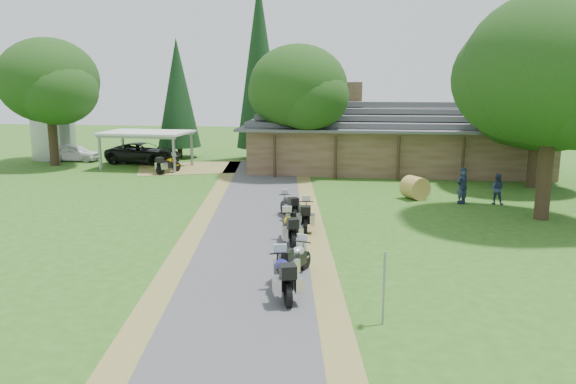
# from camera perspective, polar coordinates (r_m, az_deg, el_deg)

# --- Properties ---
(ground) EXTENTS (120.00, 120.00, 0.00)m
(ground) POSITION_cam_1_polar(r_m,az_deg,el_deg) (18.17, -4.51, -9.09)
(ground) COLOR #2C5417
(ground) RESTS_ON ground
(driveway) EXTENTS (51.95, 51.95, 0.00)m
(driveway) POSITION_cam_1_polar(r_m,az_deg,el_deg) (21.98, -3.64, -5.43)
(driveway) COLOR #404143
(driveway) RESTS_ON ground
(lodge) EXTENTS (21.40, 9.40, 4.90)m
(lodge) POSITION_cam_1_polar(r_m,az_deg,el_deg) (40.91, 10.82, 5.66)
(lodge) COLOR brown
(lodge) RESTS_ON ground
(silo) EXTENTS (3.72, 3.72, 7.04)m
(silo) POSITION_cam_1_polar(r_m,az_deg,el_deg) (49.55, -22.85, 7.17)
(silo) COLOR gray
(silo) RESTS_ON ground
(carport) EXTENTS (6.40, 4.47, 2.67)m
(carport) POSITION_cam_1_polar(r_m,az_deg,el_deg) (42.27, -14.12, 4.18)
(carport) COLOR silver
(carport) RESTS_ON ground
(car_white_sedan) EXTENTS (2.32, 5.16, 1.69)m
(car_white_sedan) POSITION_cam_1_polar(r_m,az_deg,el_deg) (47.66, -20.81, 3.96)
(car_white_sedan) COLOR white
(car_white_sedan) RESTS_ON ground
(car_dark_suv) EXTENTS (3.39, 6.52, 2.39)m
(car_dark_suv) POSITION_cam_1_polar(r_m,az_deg,el_deg) (44.77, -14.46, 4.36)
(car_dark_suv) COLOR black
(car_dark_suv) RESTS_ON ground
(motorcycle_row_a) EXTENTS (1.27, 2.19, 1.43)m
(motorcycle_row_a) POSITION_cam_1_polar(r_m,az_deg,el_deg) (16.71, -0.48, -8.30)
(motorcycle_row_a) COLOR navy
(motorcycle_row_a) RESTS_ON ground
(motorcycle_row_b) EXTENTS (1.19, 1.99, 1.29)m
(motorcycle_row_b) POSITION_cam_1_polar(r_m,az_deg,el_deg) (18.34, 0.77, -6.71)
(motorcycle_row_b) COLOR #9B9DA2
(motorcycle_row_b) RESTS_ON ground
(motorcycle_row_c) EXTENTS (1.20, 2.09, 1.36)m
(motorcycle_row_c) POSITION_cam_1_polar(r_m,az_deg,el_deg) (22.00, 0.14, -3.55)
(motorcycle_row_c) COLOR #C89D00
(motorcycle_row_c) RESTS_ON ground
(motorcycle_row_d) EXTENTS (0.81, 2.02, 1.35)m
(motorcycle_row_d) POSITION_cam_1_polar(r_m,az_deg,el_deg) (24.11, 1.84, -2.24)
(motorcycle_row_d) COLOR orange
(motorcycle_row_d) RESTS_ON ground
(motorcycle_row_e) EXTENTS (1.34, 1.89, 1.24)m
(motorcycle_row_e) POSITION_cam_1_polar(r_m,az_deg,el_deg) (26.14, 0.05, -1.30)
(motorcycle_row_e) COLOR black
(motorcycle_row_e) RESTS_ON ground
(motorcycle_carport_a) EXTENTS (1.43, 2.05, 1.35)m
(motorcycle_carport_a) POSITION_cam_1_polar(r_m,az_deg,el_deg) (39.62, -12.07, 2.84)
(motorcycle_carport_a) COLOR #DE9300
(motorcycle_carport_a) RESTS_ON ground
(person_a) EXTENTS (0.73, 0.66, 2.10)m
(person_a) POSITION_cam_1_polar(r_m,az_deg,el_deg) (30.43, 17.28, 0.80)
(person_a) COLOR navy
(person_a) RESTS_ON ground
(person_b) EXTENTS (0.63, 0.54, 1.88)m
(person_b) POSITION_cam_1_polar(r_m,az_deg,el_deg) (30.89, 20.47, 0.55)
(person_b) COLOR navy
(person_b) RESTS_ON ground
(person_c) EXTENTS (0.46, 0.64, 2.24)m
(person_c) POSITION_cam_1_polar(r_m,az_deg,el_deg) (30.43, 17.34, 0.94)
(person_c) COLOR navy
(person_c) RESTS_ON ground
(hay_bale) EXTENTS (1.64, 1.61, 1.23)m
(hay_bale) POSITION_cam_1_polar(r_m,az_deg,el_deg) (31.04, 12.78, 0.42)
(hay_bale) COLOR #A48E3C
(hay_bale) RESTS_ON ground
(sign_post) EXTENTS (0.36, 0.06, 1.99)m
(sign_post) POSITION_cam_1_polar(r_m,az_deg,el_deg) (15.00, 9.71, -9.65)
(sign_post) COLOR gray
(sign_post) RESTS_ON ground
(oak_lodge_left) EXTENTS (6.49, 6.49, 9.55)m
(oak_lodge_left) POSITION_cam_1_polar(r_m,az_deg,el_deg) (37.71, 1.04, 8.94)
(oak_lodge_left) COLOR #113510
(oak_lodge_left) RESTS_ON ground
(oak_lodge_right) EXTENTS (7.24, 7.24, 8.60)m
(oak_lodge_right) POSITION_cam_1_polar(r_m,az_deg,el_deg) (36.32, 23.94, 7.14)
(oak_lodge_right) COLOR #113510
(oak_lodge_right) RESTS_ON ground
(oak_driveway) EXTENTS (8.07, 8.07, 11.00)m
(oak_driveway) POSITION_cam_1_polar(r_m,az_deg,el_deg) (27.86, 25.21, 8.56)
(oak_driveway) COLOR #113510
(oak_driveway) RESTS_ON ground
(oak_silo) EXTENTS (7.31, 7.31, 10.17)m
(oak_silo) POSITION_cam_1_polar(r_m,az_deg,el_deg) (45.62, -23.05, 8.85)
(oak_silo) COLOR #113510
(oak_silo) RESTS_ON ground
(cedar_near) EXTENTS (3.76, 3.76, 14.22)m
(cedar_near) POSITION_cam_1_polar(r_m,az_deg,el_deg) (45.45, -2.91, 12.27)
(cedar_near) COLOR black
(cedar_near) RESTS_ON ground
(cedar_far) EXTENTS (3.52, 3.52, 9.69)m
(cedar_far) POSITION_cam_1_polar(r_m,az_deg,el_deg) (47.22, -11.11, 9.29)
(cedar_far) COLOR black
(cedar_far) RESTS_ON ground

